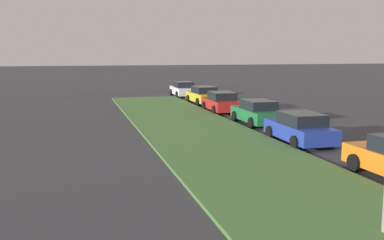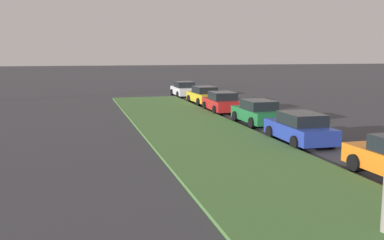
% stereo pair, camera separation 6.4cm
% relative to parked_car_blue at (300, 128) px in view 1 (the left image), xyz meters
% --- Properties ---
extents(grass_median, '(60.00, 6.00, 0.12)m').
position_rel_parked_car_blue_xyz_m(grass_median, '(-7.38, 3.97, -0.66)').
color(grass_median, '#477238').
rests_on(grass_median, ground).
extents(parked_car_blue, '(4.33, 2.08, 1.47)m').
position_rel_parked_car_blue_xyz_m(parked_car_blue, '(0.00, 0.00, 0.00)').
color(parked_car_blue, '#23389E').
rests_on(parked_car_blue, ground).
extents(parked_car_green, '(4.30, 2.02, 1.47)m').
position_rel_parked_car_blue_xyz_m(parked_car_green, '(5.72, -0.29, 0.00)').
color(parked_car_green, '#1E6B38').
rests_on(parked_car_green, ground).
extents(parked_car_red, '(4.35, 2.11, 1.47)m').
position_rel_parked_car_blue_xyz_m(parked_car_red, '(11.48, 0.02, 0.00)').
color(parked_car_red, red).
rests_on(parked_car_red, ground).
extents(parked_car_yellow, '(4.37, 2.15, 1.47)m').
position_rel_parked_car_blue_xyz_m(parked_car_yellow, '(16.82, -0.19, 0.00)').
color(parked_car_yellow, gold).
rests_on(parked_car_yellow, ground).
extents(parked_car_white, '(4.31, 2.04, 1.47)m').
position_rel_parked_car_blue_xyz_m(parked_car_white, '(23.30, -0.04, 0.00)').
color(parked_car_white, silver).
rests_on(parked_car_white, ground).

